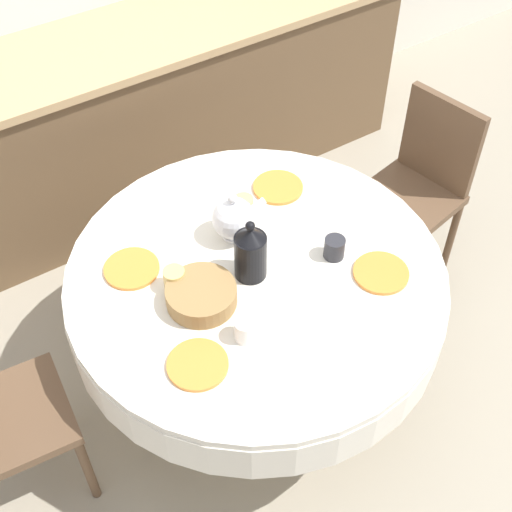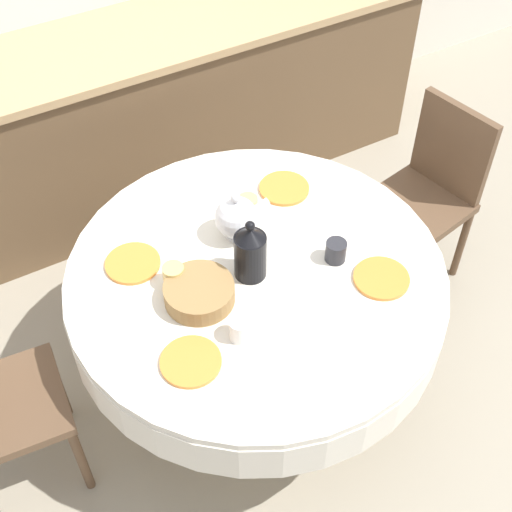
{
  "view_description": "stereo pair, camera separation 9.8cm",
  "coord_description": "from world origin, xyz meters",
  "views": [
    {
      "loc": [
        -0.93,
        -1.44,
        2.68
      ],
      "look_at": [
        0.0,
        0.0,
        0.8
      ],
      "focal_mm": 50.0,
      "sensor_mm": 36.0,
      "label": 1
    },
    {
      "loc": [
        -0.84,
        -1.49,
        2.68
      ],
      "look_at": [
        0.0,
        0.0,
        0.8
      ],
      "focal_mm": 50.0,
      "sensor_mm": 36.0,
      "label": 2
    }
  ],
  "objects": [
    {
      "name": "ground_plane",
      "position": [
        0.0,
        0.0,
        0.0
      ],
      "size": [
        12.0,
        12.0,
        0.0
      ],
      "primitive_type": "plane",
      "color": "#9E937F"
    },
    {
      "name": "kitchen_counter",
      "position": [
        0.0,
        1.39,
        0.47
      ],
      "size": [
        3.24,
        0.64,
        0.93
      ],
      "color": "brown",
      "rests_on": "ground_plane"
    },
    {
      "name": "dining_table",
      "position": [
        0.0,
        0.0,
        0.6
      ],
      "size": [
        1.41,
        1.41,
        0.72
      ],
      "color": "tan",
      "rests_on": "ground_plane"
    },
    {
      "name": "chair_left",
      "position": [
        1.02,
        0.21,
        0.51
      ],
      "size": [
        0.47,
        0.47,
        0.9
      ],
      "rotation": [
        0.0,
        0.0,
        -4.51
      ],
      "color": "brown",
      "rests_on": "ground_plane"
    },
    {
      "name": "plate_near_left",
      "position": [
        -0.38,
        -0.24,
        0.73
      ],
      "size": [
        0.2,
        0.2,
        0.01
      ],
      "primitive_type": "cylinder",
      "color": "orange",
      "rests_on": "dining_table"
    },
    {
      "name": "cup_near_left",
      "position": [
        -0.19,
        -0.23,
        0.77
      ],
      "size": [
        0.08,
        0.08,
        0.08
      ],
      "primitive_type": "cylinder",
      "color": "white",
      "rests_on": "dining_table"
    },
    {
      "name": "plate_near_right",
      "position": [
        0.37,
        -0.26,
        0.73
      ],
      "size": [
        0.2,
        0.2,
        0.01
      ],
      "primitive_type": "cylinder",
      "color": "orange",
      "rests_on": "dining_table"
    },
    {
      "name": "cup_near_right",
      "position": [
        0.28,
        -0.09,
        0.77
      ],
      "size": [
        0.08,
        0.08,
        0.08
      ],
      "primitive_type": "cylinder",
      "color": "#28282D",
      "rests_on": "dining_table"
    },
    {
      "name": "plate_far_left",
      "position": [
        -0.38,
        0.25,
        0.73
      ],
      "size": [
        0.2,
        0.2,
        0.01
      ],
      "primitive_type": "cylinder",
      "color": "orange",
      "rests_on": "dining_table"
    },
    {
      "name": "cup_far_left",
      "position": [
        -0.28,
        0.09,
        0.77
      ],
      "size": [
        0.08,
        0.08,
        0.08
      ],
      "primitive_type": "cylinder",
      "color": "#DBB766",
      "rests_on": "dining_table"
    },
    {
      "name": "plate_far_right",
      "position": [
        0.32,
        0.33,
        0.73
      ],
      "size": [
        0.2,
        0.2,
        0.01
      ],
      "primitive_type": "cylinder",
      "color": "orange",
      "rests_on": "dining_table"
    },
    {
      "name": "cup_far_right",
      "position": [
        0.12,
        0.27,
        0.77
      ],
      "size": [
        0.08,
        0.08,
        0.08
      ],
      "primitive_type": "cylinder",
      "color": "#DBB766",
      "rests_on": "dining_table"
    },
    {
      "name": "coffee_carafe",
      "position": [
        -0.02,
        0.0,
        0.84
      ],
      "size": [
        0.12,
        0.12,
        0.26
      ],
      "color": "black",
      "rests_on": "dining_table"
    },
    {
      "name": "teapot",
      "position": [
        0.03,
        0.2,
        0.82
      ],
      "size": [
        0.22,
        0.16,
        0.21
      ],
      "color": "white",
      "rests_on": "dining_table"
    },
    {
      "name": "bread_basket",
      "position": [
        -0.24,
        -0.02,
        0.76
      ],
      "size": [
        0.25,
        0.25,
        0.07
      ],
      "primitive_type": "cylinder",
      "color": "olive",
      "rests_on": "dining_table"
    }
  ]
}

